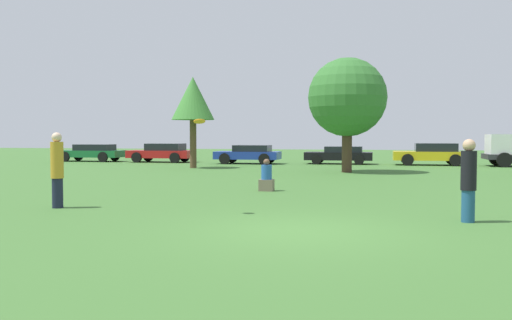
# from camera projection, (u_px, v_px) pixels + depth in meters

# --- Properties ---
(ground_plane) EXTENTS (120.00, 120.00, 0.00)m
(ground_plane) POSITION_uv_depth(u_px,v_px,m) (296.00, 231.00, 10.40)
(ground_plane) COLOR #3D6B2D
(person_thrower) EXTENTS (0.31, 0.31, 1.87)m
(person_thrower) POSITION_uv_depth(u_px,v_px,m) (57.00, 169.00, 13.65)
(person_thrower) COLOR #191E33
(person_thrower) RESTS_ON ground
(person_catcher) EXTENTS (0.32, 0.32, 1.73)m
(person_catcher) POSITION_uv_depth(u_px,v_px,m) (469.00, 179.00, 11.40)
(person_catcher) COLOR navy
(person_catcher) RESTS_ON ground
(frisbee) EXTENTS (0.28, 0.26, 0.14)m
(frisbee) POSITION_uv_depth(u_px,v_px,m) (199.00, 121.00, 12.51)
(frisbee) COLOR orange
(bystander_sitting) EXTENTS (0.46, 0.38, 1.04)m
(bystander_sitting) POSITION_uv_depth(u_px,v_px,m) (267.00, 178.00, 17.87)
(bystander_sitting) COLOR #726651
(bystander_sitting) RESTS_ON ground
(tree_0) EXTENTS (2.36, 2.36, 5.02)m
(tree_0) POSITION_uv_depth(u_px,v_px,m) (193.00, 99.00, 30.27)
(tree_0) COLOR brown
(tree_0) RESTS_ON ground
(tree_1) EXTENTS (3.83, 3.83, 5.57)m
(tree_1) POSITION_uv_depth(u_px,v_px,m) (347.00, 98.00, 26.78)
(tree_1) COLOR #473323
(tree_1) RESTS_ON ground
(parked_car_green) EXTENTS (4.59, 1.94, 1.18)m
(parked_car_green) POSITION_uv_depth(u_px,v_px,m) (91.00, 152.00, 38.19)
(parked_car_green) COLOR #196633
(parked_car_green) RESTS_ON ground
(parked_car_red) EXTENTS (4.33, 2.10, 1.26)m
(parked_car_red) POSITION_uv_depth(u_px,v_px,m) (162.00, 152.00, 37.05)
(parked_car_red) COLOR red
(parked_car_red) RESTS_ON ground
(parked_car_blue) EXTENTS (4.08, 2.03, 1.18)m
(parked_car_blue) POSITION_uv_depth(u_px,v_px,m) (249.00, 154.00, 35.02)
(parked_car_blue) COLOR #1E389E
(parked_car_blue) RESTS_ON ground
(parked_car_black) EXTENTS (4.21, 2.00, 1.11)m
(parked_car_black) POSITION_uv_depth(u_px,v_px,m) (340.00, 155.00, 34.74)
(parked_car_black) COLOR black
(parked_car_black) RESTS_ON ground
(parked_car_yellow) EXTENTS (4.37, 2.10, 1.33)m
(parked_car_yellow) POSITION_uv_depth(u_px,v_px,m) (432.00, 154.00, 33.33)
(parked_car_yellow) COLOR gold
(parked_car_yellow) RESTS_ON ground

